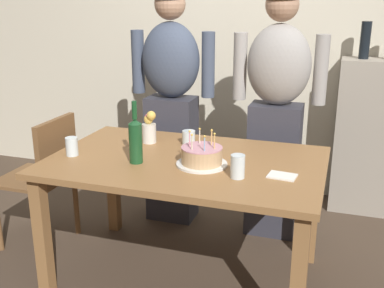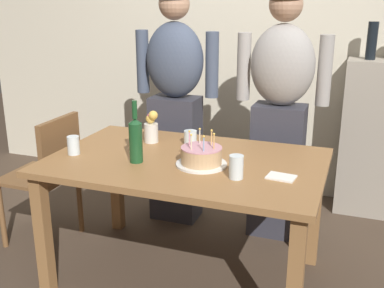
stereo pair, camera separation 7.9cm
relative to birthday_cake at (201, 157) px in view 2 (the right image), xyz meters
name	(u,v)px [view 2 (the right image)]	position (x,y,z in m)	size (l,w,h in m)	color
ground_plane	(186,276)	(-0.11, 0.06, -0.79)	(10.00, 10.00, 0.00)	#47382B
back_wall	(254,35)	(-0.11, 1.61, 0.51)	(5.20, 0.10, 2.60)	beige
dining_table	(186,176)	(-0.11, 0.06, -0.15)	(1.50, 0.96, 0.74)	olive
birthday_cake	(201,157)	(0.00, 0.00, 0.00)	(0.27, 0.27, 0.19)	white
water_glass_near	(190,138)	(-0.18, 0.32, 0.00)	(0.08, 0.08, 0.09)	silver
water_glass_far	(73,145)	(-0.74, -0.07, 0.00)	(0.07, 0.07, 0.11)	silver
water_glass_side	(236,167)	(0.22, -0.12, 0.01)	(0.07, 0.07, 0.12)	silver
wine_bottle	(136,139)	(-0.35, -0.07, 0.08)	(0.07, 0.07, 0.34)	#194723
napkin_stack	(281,177)	(0.43, -0.03, -0.04)	(0.14, 0.10, 0.01)	white
flower_vase	(151,128)	(-0.43, 0.29, 0.04)	(0.09, 0.09, 0.20)	silver
person_man_bearded	(175,104)	(-0.47, 0.79, 0.09)	(0.61, 0.27, 1.66)	#33333D
person_woman_cardigan	(280,112)	(0.27, 0.79, 0.09)	(0.61, 0.27, 1.66)	#33333D
dining_chair	(49,170)	(-1.10, 0.15, -0.27)	(0.42, 0.42, 0.87)	brown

